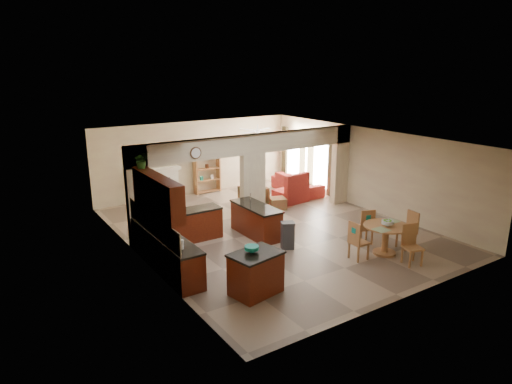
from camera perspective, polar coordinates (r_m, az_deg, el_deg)
floor at (r=13.90m, az=1.84°, el=-4.77°), size 10.00×10.00×0.00m
ceiling at (r=13.19m, az=1.94°, el=6.71°), size 10.00×10.00×0.00m
wall_back at (r=17.69m, az=-7.47°, el=4.30°), size 8.00×0.00×8.00m
wall_front at (r=10.00m, az=18.63°, el=-5.39°), size 8.00×0.00×8.00m
wall_left at (r=11.73m, az=-14.34°, el=-1.96°), size 0.00×10.00×10.00m
wall_right at (r=16.05m, az=13.68°, el=2.81°), size 0.00×10.00×10.00m
partition_left_pier at (r=12.73m, az=-14.55°, el=-0.58°), size 0.60×0.25×2.80m
partition_center_pier at (r=14.35m, az=-0.41°, el=0.52°), size 0.80×0.25×2.20m
partition_right_pier at (r=16.52m, az=10.45°, el=3.36°), size 0.60×0.25×2.80m
partition_header at (r=14.05m, az=-0.42°, el=6.04°), size 8.00×0.25×0.60m
kitchen_counter at (r=12.06m, az=-10.32°, el=-5.94°), size 2.52×3.29×1.48m
upper_cabinets at (r=10.92m, az=-12.24°, el=-0.28°), size 0.35×2.40×0.90m
peninsula at (r=13.34m, az=0.02°, el=-3.57°), size 0.70×1.85×0.91m
wall_clock at (r=12.97m, az=-7.53°, el=4.86°), size 0.34×0.03×0.34m
rug at (r=16.18m, az=1.06°, el=-1.76°), size 1.60×1.30×0.01m
fireplace at (r=17.10m, az=-11.95°, el=0.99°), size 1.60×0.35×1.20m
shelving_unit at (r=17.79m, az=-6.14°, el=2.76°), size 1.00×0.32×1.80m
window_a at (r=17.68m, az=8.17°, el=3.60°), size 0.02×0.90×1.90m
window_b at (r=18.96m, az=4.79°, el=4.52°), size 0.02×0.90×1.90m
glazed_door at (r=18.34m, az=6.40°, el=3.62°), size 0.02×0.70×2.10m
drape_a_left at (r=17.22m, az=9.38°, el=3.22°), size 0.10×0.28×2.30m
drape_a_right at (r=18.10m, az=6.82°, el=3.93°), size 0.10×0.28×2.30m
drape_b_left at (r=18.48m, az=5.83°, el=4.20°), size 0.10×0.28×2.30m
drape_b_right at (r=19.40m, az=3.60°, el=4.80°), size 0.10×0.28×2.30m
ceiling_fan at (r=16.51m, az=0.20°, el=7.70°), size 1.00×1.00×0.10m
kitchen_island at (r=10.07m, az=-0.02°, el=-10.09°), size 1.22×0.97×0.95m
teal_bowl at (r=9.87m, az=-0.55°, el=-7.15°), size 0.31×0.31×0.15m
trash_can at (r=12.46m, az=3.96°, el=-5.56°), size 0.42×0.39×0.70m
dining_table at (r=12.50m, az=15.89°, el=-5.21°), size 1.17×1.17×0.80m
fruit_bowl at (r=12.34m, az=16.11°, el=-3.73°), size 0.31×0.31×0.17m
sofa at (r=17.91m, az=5.16°, el=1.05°), size 2.41×1.04×0.69m
chaise at (r=16.73m, az=4.35°, el=-0.44°), size 1.19×1.01×0.44m
armchair at (r=15.92m, az=-0.33°, el=-0.60°), size 0.88×0.91×0.78m
ottoman at (r=15.85m, az=2.70°, el=-1.43°), size 0.68×0.68×0.39m
plant at (r=11.62m, az=-14.11°, el=3.91°), size 0.40×0.36×0.42m
chair_north at (r=13.02m, az=13.55°, el=-4.07°), size 0.54×0.54×1.02m
chair_east at (r=13.11m, az=18.61°, el=-4.32°), size 0.47×0.47×1.02m
chair_south at (r=12.11m, az=18.82°, el=-6.01°), size 0.52×0.52×1.02m
chair_west at (r=11.95m, az=12.48°, el=-5.81°), size 0.44×0.43×1.02m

